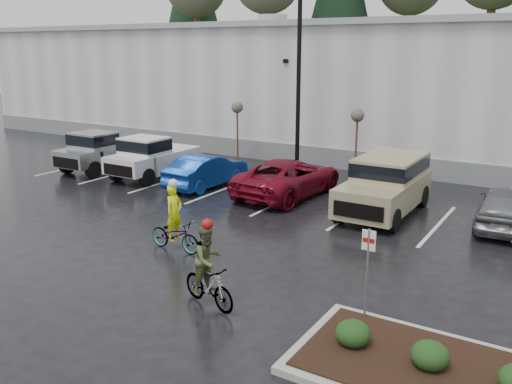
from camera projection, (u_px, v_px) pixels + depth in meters
The scene contains 17 objects.
ground at pixel (218, 288), 13.64m from camera, with size 120.00×120.00×0.00m, color black.
warehouse at pixel (441, 88), 30.78m from camera, with size 60.50×15.50×7.20m.
wooded_ridge at pixel (501, 79), 49.88m from camera, with size 80.00×25.00×6.00m, color #233616.
lamppost at pixel (299, 52), 24.06m from camera, with size 0.50×1.00×9.22m.
sapling_west at pixel (237, 111), 27.68m from camera, with size 0.60×0.60×3.20m.
sapling_mid at pixel (357, 119), 24.39m from camera, with size 0.60×0.60×3.20m.
shrub_a at pixel (353, 333), 10.69m from camera, with size 0.70×0.70×0.52m, color black.
shrub_b at pixel (430, 355), 9.93m from camera, with size 0.70×0.70×0.52m, color black.
fire_lane_sign at pixel (367, 264), 11.52m from camera, with size 0.30×0.05×2.20m.
pickup_silver at pixel (108, 149), 26.79m from camera, with size 2.10×5.20×1.96m, color #979B9E, non-canonical shape.
pickup_white at pixel (158, 155), 25.31m from camera, with size 2.10×5.20×1.96m, color silver, non-canonical shape.
car_blue at pixel (207, 170), 23.45m from camera, with size 1.50×4.30×1.42m, color navy.
car_red at pixel (288, 177), 22.00m from camera, with size 2.52×5.47×1.52m, color maroon.
suv_tan at pixel (384, 186), 19.50m from camera, with size 2.20×5.10×2.06m, color tan, non-canonical shape.
car_grey at pixel (506, 207), 18.06m from camera, with size 1.70×4.22×1.44m, color slate.
cyclist_hivis at pixel (175, 228), 16.03m from camera, with size 1.83×0.69×2.19m.
cyclist_olive at pixel (208, 274), 12.52m from camera, with size 1.72×0.88×2.15m.
Camera 1 is at (7.40, -10.18, 5.88)m, focal length 38.00 mm.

